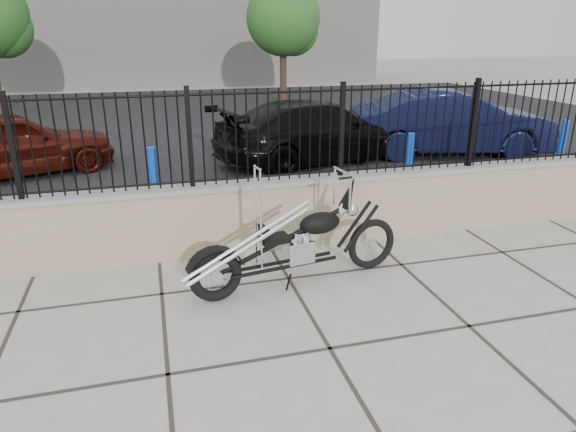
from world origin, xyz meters
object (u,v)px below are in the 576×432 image
(car_red, at_px, (11,144))
(car_black, at_px, (318,131))
(chopper_motorcycle, at_px, (295,225))
(car_blue, at_px, (451,123))

(car_red, distance_m, car_black, 6.39)
(chopper_motorcycle, xyz_separation_m, car_blue, (5.38, 5.49, 0.01))
(car_red, relative_size, car_black, 0.82)
(car_black, bearing_deg, car_red, 72.17)
(car_blue, bearing_deg, chopper_motorcycle, 149.04)
(chopper_motorcycle, xyz_separation_m, car_black, (2.14, 5.66, -0.06))
(chopper_motorcycle, xyz_separation_m, car_red, (-4.24, 6.07, -0.09))
(car_red, bearing_deg, car_blue, -116.43)
(chopper_motorcycle, relative_size, car_black, 0.53)
(car_black, bearing_deg, chopper_motorcycle, 145.21)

